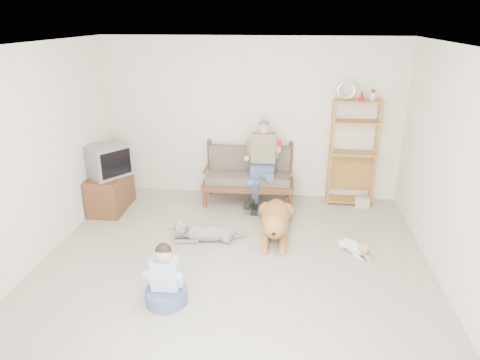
# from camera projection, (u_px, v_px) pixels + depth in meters

# --- Properties ---
(floor) EXTENTS (5.50, 5.50, 0.00)m
(floor) POSITION_uv_depth(u_px,v_px,m) (230.00, 281.00, 5.16)
(floor) COLOR beige
(floor) RESTS_ON ground
(ceiling) EXTENTS (5.50, 5.50, 0.00)m
(ceiling) POSITION_uv_depth(u_px,v_px,m) (228.00, 48.00, 4.19)
(ceiling) COLOR white
(ceiling) RESTS_ON ground
(wall_back) EXTENTS (5.00, 0.00, 5.00)m
(wall_back) POSITION_uv_depth(u_px,v_px,m) (252.00, 120.00, 7.22)
(wall_back) COLOR silver
(wall_back) RESTS_ON ground
(wall_left) EXTENTS (0.00, 5.50, 5.50)m
(wall_left) POSITION_uv_depth(u_px,v_px,m) (15.00, 167.00, 4.95)
(wall_left) COLOR silver
(wall_left) RESTS_ON ground
(wall_right) EXTENTS (0.00, 5.50, 5.50)m
(wall_right) POSITION_uv_depth(u_px,v_px,m) (469.00, 186.00, 4.40)
(wall_right) COLOR silver
(wall_right) RESTS_ON ground
(loveseat) EXTENTS (1.52, 0.74, 0.95)m
(loveseat) POSITION_uv_depth(u_px,v_px,m) (249.00, 174.00, 7.23)
(loveseat) COLOR brown
(loveseat) RESTS_ON ground
(man) EXTENTS (0.54, 0.77, 1.25)m
(man) POSITION_uv_depth(u_px,v_px,m) (261.00, 170.00, 6.94)
(man) COLOR #526197
(man) RESTS_ON loveseat
(etagere) EXTENTS (0.78, 0.34, 2.06)m
(etagere) POSITION_uv_depth(u_px,v_px,m) (353.00, 152.00, 7.01)
(etagere) COLOR #A78034
(etagere) RESTS_ON ground
(book_stack) EXTENTS (0.24, 0.18, 0.15)m
(book_stack) POSITION_uv_depth(u_px,v_px,m) (362.00, 202.00, 7.15)
(book_stack) COLOR silver
(book_stack) RESTS_ON ground
(tv_stand) EXTENTS (0.52, 0.91, 0.60)m
(tv_stand) POSITION_uv_depth(u_px,v_px,m) (111.00, 192.00, 6.99)
(tv_stand) COLOR brown
(tv_stand) RESTS_ON ground
(crt_tv) EXTENTS (0.75, 0.77, 0.50)m
(crt_tv) POSITION_uv_depth(u_px,v_px,m) (108.00, 160.00, 6.75)
(crt_tv) COLOR slate
(crt_tv) RESTS_ON tv_stand
(wall_outlet) EXTENTS (0.12, 0.02, 0.08)m
(wall_outlet) POSITION_uv_depth(u_px,v_px,m) (182.00, 175.00, 7.72)
(wall_outlet) COLOR white
(wall_outlet) RESTS_ON ground
(golden_retriever) EXTENTS (0.41, 1.68, 0.51)m
(golden_retriever) POSITION_uv_depth(u_px,v_px,m) (275.00, 220.00, 6.22)
(golden_retriever) COLOR #C78045
(golden_retriever) RESTS_ON ground
(shaggy_dog) EXTENTS (1.08, 0.39, 0.32)m
(shaggy_dog) POSITION_uv_depth(u_px,v_px,m) (204.00, 232.00, 6.04)
(shaggy_dog) COLOR silver
(shaggy_dog) RESTS_ON ground
(terrier) EXTENTS (0.40, 0.54, 0.23)m
(terrier) POSITION_uv_depth(u_px,v_px,m) (356.00, 247.00, 5.71)
(terrier) COLOR silver
(terrier) RESTS_ON ground
(child) EXTENTS (0.47, 0.47, 0.73)m
(child) POSITION_uv_depth(u_px,v_px,m) (166.00, 282.00, 4.69)
(child) COLOR #526197
(child) RESTS_ON ground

